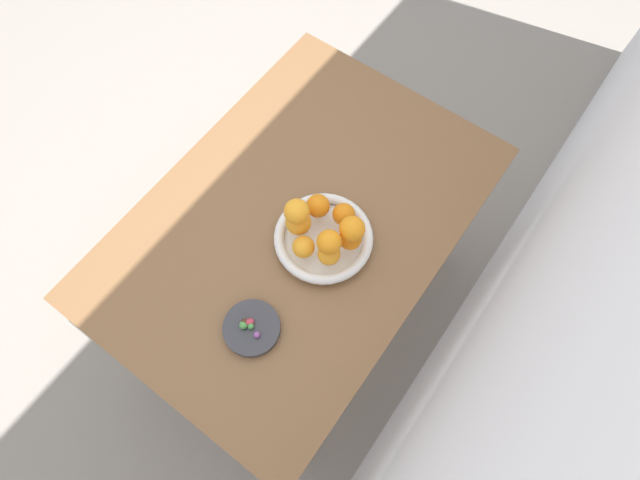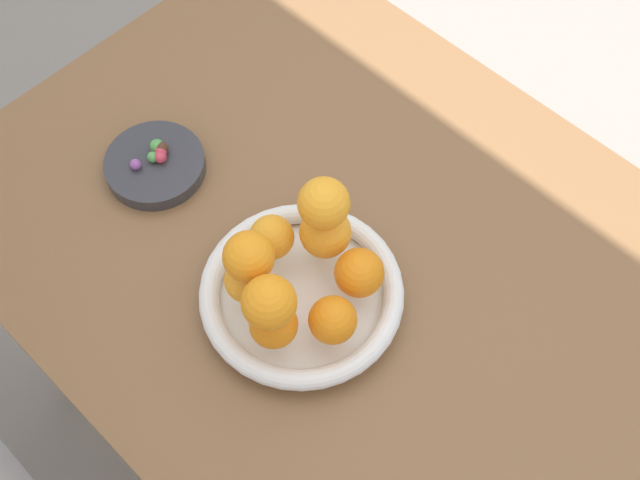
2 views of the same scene
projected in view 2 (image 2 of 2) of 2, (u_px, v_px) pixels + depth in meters
The scene contains 19 objects.
ground_plane at pixel (345, 428), 1.69m from camera, with size 6.00×6.00×0.00m, color gray.
dining_table at pixel (357, 291), 1.12m from camera, with size 1.10×0.76×0.74m.
fruit_bowl at pixel (302, 294), 1.00m from camera, with size 0.26×0.26×0.04m.
candy_dish at pixel (155, 165), 1.11m from camera, with size 0.14×0.14×0.02m, color #333338.
orange_0 at pixel (325, 232), 0.99m from camera, with size 0.06×0.06×0.06m, color orange.
orange_1 at pixel (272, 237), 0.99m from camera, with size 0.06×0.06×0.06m, color orange.
orange_2 at pixel (247, 280), 0.96m from camera, with size 0.06×0.06×0.06m, color orange.
orange_3 at pixel (274, 324), 0.93m from camera, with size 0.06×0.06×0.06m, color orange.
orange_4 at pixel (333, 320), 0.93m from camera, with size 0.06×0.06×0.06m, color orange.
orange_5 at pixel (359, 273), 0.96m from camera, with size 0.06×0.06×0.06m, color orange.
orange_6 at pixel (269, 302), 0.87m from camera, with size 0.06×0.06×0.06m, color orange.
orange_7 at pixel (324, 203), 0.93m from camera, with size 0.06×0.06×0.06m, color orange.
orange_8 at pixel (249, 257), 0.91m from camera, with size 0.06×0.06×0.06m, color orange.
candy_ball_0 at pixel (135, 164), 1.09m from camera, with size 0.02×0.02×0.02m, color #8C4C99.
candy_ball_1 at pixel (161, 152), 1.10m from camera, with size 0.02×0.02×0.02m, color #C6384C.
candy_ball_2 at pixel (162, 149), 1.10m from camera, with size 0.02×0.02×0.02m, color #472819.
candy_ball_3 at pixel (157, 146), 1.10m from camera, with size 0.02×0.02×0.02m, color #4C9947.
candy_ball_4 at pixel (160, 157), 1.09m from camera, with size 0.02×0.02×0.02m, color #C6384C.
candy_ball_5 at pixel (153, 157), 1.09m from camera, with size 0.02×0.02×0.02m, color #4C9947.
Camera 2 is at (-0.31, 0.40, 1.66)m, focal length 45.00 mm.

